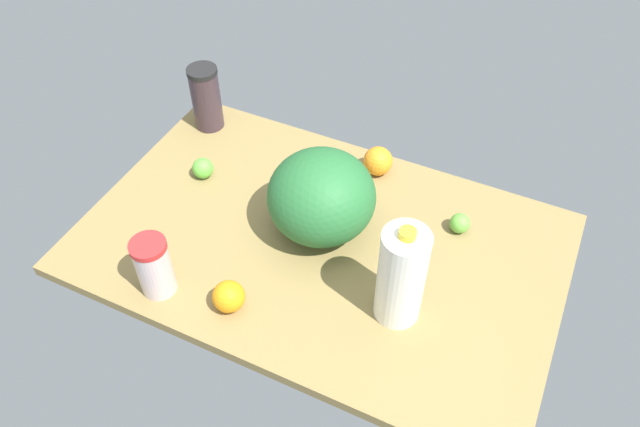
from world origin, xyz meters
TOP-DOWN VIEW (x-y plane):
  - countertop at (0.00, 0.00)cm, footprint 120.00×76.00cm
  - watermelon at (-1.52, 4.01)cm, footprint 26.97×26.97cm
  - milk_jug at (25.02, -11.88)cm, footprint 10.53×10.53cm
  - shaker_bottle at (-50.43, 27.98)cm, footprint 8.88×8.88cm
  - tumbler_cup at (-28.01, -29.65)cm, footprint 8.47×8.47cm
  - orange_near_front at (-10.16, -27.11)cm, footprint 7.58×7.58cm
  - lime_far_back at (-39.67, 7.73)cm, footprint 5.79×5.79cm
  - orange_loose at (3.57, 30.08)cm, footprint 8.18×8.18cm
  - lime_beside_bowl at (30.73, 18.48)cm, footprint 5.23×5.23cm

SIDE VIEW (x-z plane):
  - countertop at x=0.00cm, z-range 0.00..3.00cm
  - lime_beside_bowl at x=30.73cm, z-range 3.00..8.23cm
  - lime_far_back at x=-39.67cm, z-range 3.00..8.79cm
  - orange_near_front at x=-10.16cm, z-range 3.00..10.58cm
  - orange_loose at x=3.57cm, z-range 3.00..11.18cm
  - tumbler_cup at x=-28.01cm, z-range 3.04..18.93cm
  - shaker_bottle at x=-50.43cm, z-range 3.04..22.99cm
  - watermelon at x=-1.52cm, z-range 3.00..25.93cm
  - milk_jug at x=25.02cm, z-range 2.22..29.89cm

